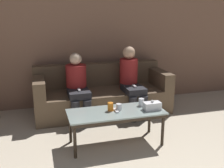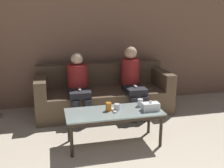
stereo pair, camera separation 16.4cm
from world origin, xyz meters
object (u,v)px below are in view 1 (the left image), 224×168
(couch, at_px, (102,94))
(tissue_box, at_px, (152,106))
(game_remote, at_px, (116,110))
(seated_person_mid_left, at_px, (131,79))
(coffee_table, at_px, (116,114))
(cup_near_right, at_px, (141,102))
(cup_near_left, at_px, (119,107))
(cup_far_center, at_px, (110,107))
(seated_person_left_end, at_px, (77,85))

(couch, height_order, tissue_box, couch)
(game_remote, height_order, seated_person_mid_left, seated_person_mid_left)
(coffee_table, distance_m, tissue_box, 0.48)
(tissue_box, bearing_deg, cup_near_right, 112.78)
(couch, distance_m, cup_near_right, 1.17)
(cup_near_left, distance_m, cup_far_center, 0.11)
(cup_far_center, distance_m, tissue_box, 0.54)
(couch, height_order, seated_person_mid_left, seated_person_mid_left)
(cup_near_right, bearing_deg, game_remote, -164.98)
(cup_near_right, relative_size, tissue_box, 0.45)
(cup_near_left, height_order, cup_far_center, cup_far_center)
(coffee_table, height_order, seated_person_mid_left, seated_person_mid_left)
(cup_near_right, distance_m, game_remote, 0.40)
(couch, relative_size, cup_near_left, 26.09)
(coffee_table, relative_size, seated_person_left_end, 1.16)
(seated_person_left_end, bearing_deg, coffee_table, -71.75)
(couch, height_order, seated_person_left_end, seated_person_left_end)
(game_remote, relative_size, seated_person_left_end, 0.14)
(cup_near_right, xyz_separation_m, tissue_box, (0.07, -0.18, 0.00))
(coffee_table, xyz_separation_m, cup_near_right, (0.39, 0.10, 0.09))
(game_remote, xyz_separation_m, seated_person_left_end, (-0.33, 1.01, 0.10))
(game_remote, bearing_deg, cup_far_center, 150.26)
(tissue_box, height_order, seated_person_mid_left, seated_person_mid_left)
(game_remote, distance_m, seated_person_left_end, 1.06)
(couch, distance_m, cup_near_left, 1.21)
(seated_person_left_end, bearing_deg, game_remote, -71.75)
(cup_near_left, bearing_deg, seated_person_mid_left, 61.95)
(cup_near_left, height_order, seated_person_mid_left, seated_person_mid_left)
(cup_near_right, height_order, cup_far_center, cup_far_center)
(coffee_table, relative_size, cup_far_center, 11.34)
(game_remote, xyz_separation_m, seated_person_mid_left, (0.56, 1.00, 0.13))
(coffee_table, distance_m, seated_person_left_end, 1.07)
(seated_person_left_end, distance_m, seated_person_mid_left, 0.90)
(tissue_box, height_order, seated_person_left_end, seated_person_left_end)
(cup_near_left, bearing_deg, coffee_table, -151.91)
(coffee_table, bearing_deg, game_remote, -84.64)
(coffee_table, xyz_separation_m, game_remote, (0.00, -0.00, 0.05))
(cup_near_right, bearing_deg, coffee_table, -164.98)
(cup_far_center, relative_size, game_remote, 0.72)
(cup_far_center, relative_size, seated_person_mid_left, 0.10)
(seated_person_mid_left, bearing_deg, cup_near_left, -118.05)
(cup_far_center, xyz_separation_m, seated_person_left_end, (-0.27, 0.97, 0.05))
(cup_far_center, distance_m, seated_person_left_end, 1.01)
(coffee_table, xyz_separation_m, cup_near_left, (0.05, 0.02, 0.09))
(cup_near_left, distance_m, seated_person_mid_left, 1.10)
(cup_near_right, relative_size, seated_person_mid_left, 0.09)
(cup_near_right, bearing_deg, seated_person_left_end, 128.57)
(cup_far_center, distance_m, seated_person_mid_left, 1.15)
(couch, distance_m, seated_person_left_end, 0.56)
(cup_near_left, relative_size, tissue_box, 0.39)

